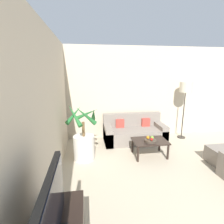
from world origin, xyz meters
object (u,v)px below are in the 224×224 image
Objects in this scene: orange_fruit at (148,137)px; television at (53,210)px; potted_palm at (84,142)px; coffee_table at (150,143)px; apple_green at (152,138)px; ottoman at (224,156)px; apple_red at (152,139)px; floor_lamp at (186,90)px; fruit_bowl at (150,141)px; sofa_loveseat at (134,132)px.

television is at bearing -124.42° from orange_fruit.
potted_palm is 1.65× the size of coffee_table.
apple_green is at bearing 53.86° from television.
ottoman is (1.46, -0.55, -0.31)m from apple_green.
coffee_table is 0.16m from apple_green.
apple_green reaches higher than apple_red.
floor_lamp is at bearing 16.94° from potted_palm.
floor_lamp is 2.04m from coffee_table.
floor_lamp is (3.15, 3.48, 0.51)m from television.
apple_green is 0.13× the size of ottoman.
orange_fruit is (-0.06, -0.03, 0.15)m from coffee_table.
fruit_bowl is 3.41× the size of apple_green.
ottoman is at bearing -43.83° from sofa_loveseat.
coffee_table is (0.12, -0.94, 0.08)m from sofa_loveseat.
sofa_loveseat is 21.42× the size of apple_green.
television is at bearing -125.62° from fruit_bowl.
coffee_table is at bearing -144.79° from floor_lamp.
television is 3.86m from sofa_loveseat.
apple_green is at bearing 24.39° from fruit_bowl.
orange_fruit is (-0.04, 0.05, 0.06)m from fruit_bowl.
floor_lamp is at bearing 36.93° from fruit_bowl.
television is 2.64m from potted_palm.
fruit_bowl is at bearing 160.78° from ottoman.
sofa_loveseat is 1.03m from apple_green.
television is at bearing -132.12° from floor_lamp.
fruit_bowl is at bearing 54.38° from television.
apple_green is at bearing 159.37° from ottoman.
apple_red reaches higher than fruit_bowl.
fruit_bowl is (1.52, -0.17, -0.00)m from potted_palm.
ottoman is (1.51, -0.53, -0.24)m from fruit_bowl.
television reaches higher than orange_fruit.
floor_lamp is at bearing 1.73° from sofa_loveseat.
apple_red is (1.74, 2.36, -0.47)m from television.
apple_red reaches higher than coffee_table.
floor_lamp reaches higher than fruit_bowl.
ottoman is at bearing 30.24° from television.
television is 0.50× the size of floor_lamp.
floor_lamp is 2.10× the size of coffee_table.
apple_green is 1.59m from ottoman.
television is 3.11m from coffee_table.
potted_palm is (0.20, 2.58, -0.53)m from television.
sofa_loveseat is at bearing 98.58° from apple_green.
potted_palm is at bearing -149.18° from sofa_loveseat.
apple_green is at bearing -17.62° from orange_fruit.
television reaches higher than coffee_table.
sofa_loveseat is at bearing 64.61° from television.
sofa_loveseat is (1.43, 0.85, -0.16)m from potted_palm.
coffee_table is at bearing 73.25° from fruit_bowl.
coffee_table is (1.55, -0.09, -0.08)m from potted_palm.
potted_palm is 20.17× the size of apple_red.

